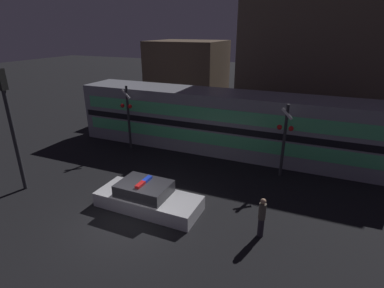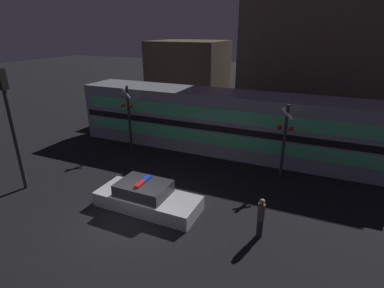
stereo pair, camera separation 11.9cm
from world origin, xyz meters
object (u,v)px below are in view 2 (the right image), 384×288
(train, at_px, (223,122))
(pedestrian, at_px, (261,218))
(traffic_light_corner, at_px, (10,119))
(police_car, at_px, (147,198))
(crossing_signal_near, at_px, (284,138))

(train, distance_m, pedestrian, 8.58)
(train, bearing_deg, traffic_light_corner, -130.06)
(train, xyz_separation_m, traffic_light_corner, (-7.11, -8.45, 1.63))
(pedestrian, bearing_deg, traffic_light_corner, -175.29)
(police_car, distance_m, crossing_signal_near, 7.31)
(train, relative_size, police_car, 4.15)
(pedestrian, bearing_deg, train, 117.68)
(pedestrian, distance_m, traffic_light_corner, 11.41)
(traffic_light_corner, bearing_deg, police_car, 8.33)
(police_car, distance_m, traffic_light_corner, 6.99)
(pedestrian, xyz_separation_m, traffic_light_corner, (-11.06, -0.91, 2.64))
(train, height_order, police_car, train)
(train, height_order, traffic_light_corner, traffic_light_corner)
(police_car, bearing_deg, traffic_light_corner, -170.87)
(train, relative_size, traffic_light_corner, 3.31)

